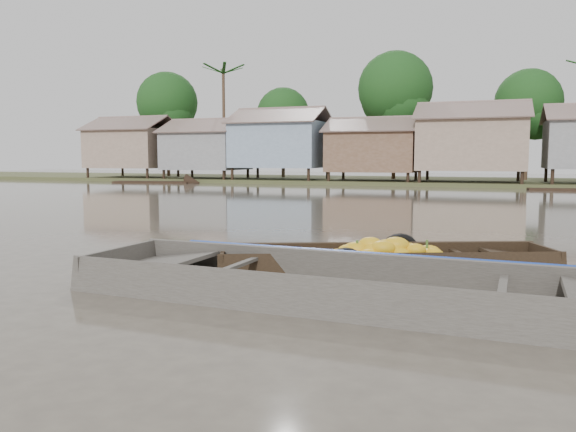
% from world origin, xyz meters
% --- Properties ---
extents(ground, '(120.00, 120.00, 0.00)m').
position_xyz_m(ground, '(0.00, 0.00, 0.00)').
color(ground, '#4C453A').
rests_on(ground, ground).
extents(riverbank, '(120.00, 12.47, 10.22)m').
position_xyz_m(riverbank, '(3.03, 31.86, 3.07)').
color(riverbank, '#384723').
rests_on(riverbank, ground).
extents(banana_boat, '(5.48, 3.23, 0.77)m').
position_xyz_m(banana_boat, '(2.05, 0.55, 0.15)').
color(banana_boat, black).
rests_on(banana_boat, ground).
extents(viewer_boat, '(7.63, 2.35, 0.61)m').
position_xyz_m(viewer_boat, '(2.10, -1.55, 0.06)').
color(viewer_boat, '#3D3934').
rests_on(viewer_boat, ground).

